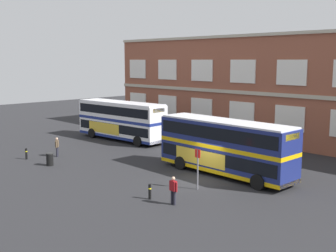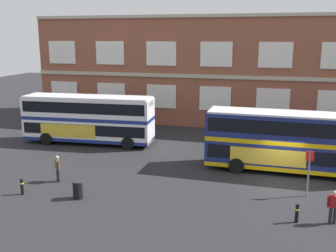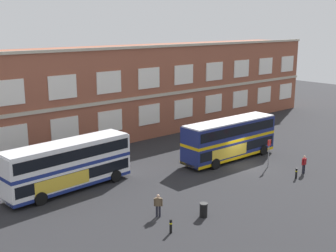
{
  "view_description": "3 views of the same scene",
  "coord_description": "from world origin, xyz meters",
  "px_view_note": "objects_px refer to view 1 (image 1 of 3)",
  "views": [
    {
      "loc": [
        19.13,
        -21.71,
        8.42
      ],
      "look_at": [
        -5.64,
        2.63,
        2.98
      ],
      "focal_mm": 45.14,
      "sensor_mm": 36.0,
      "label": 1
    },
    {
      "loc": [
        -0.76,
        -24.18,
        9.04
      ],
      "look_at": [
        -7.51,
        0.71,
        3.11
      ],
      "focal_mm": 42.27,
      "sensor_mm": 36.0,
      "label": 2
    },
    {
      "loc": [
        -31.91,
        -25.47,
        13.52
      ],
      "look_at": [
        -6.73,
        3.76,
        4.35
      ],
      "focal_mm": 46.63,
      "sensor_mm": 36.0,
      "label": 3
    }
  ],
  "objects_px": {
    "second_passenger": "(57,146)",
    "waiting_passenger": "(173,189)",
    "safety_bollard_west": "(26,154)",
    "bus_stand_flag": "(198,165)",
    "safety_bollard_east": "(150,191)",
    "double_decker_near": "(121,120)",
    "double_decker_middle": "(225,146)",
    "station_litter_bin": "(50,159)"
  },
  "relations": [
    {
      "from": "double_decker_middle",
      "to": "safety_bollard_west",
      "type": "distance_m",
      "value": 17.13
    },
    {
      "from": "bus_stand_flag",
      "to": "safety_bollard_west",
      "type": "distance_m",
      "value": 16.5
    },
    {
      "from": "second_passenger",
      "to": "station_litter_bin",
      "type": "relative_size",
      "value": 1.65
    },
    {
      "from": "double_decker_middle",
      "to": "safety_bollard_east",
      "type": "relative_size",
      "value": 11.63
    },
    {
      "from": "waiting_passenger",
      "to": "double_decker_near",
      "type": "bearing_deg",
      "value": 150.08
    },
    {
      "from": "bus_stand_flag",
      "to": "safety_bollard_east",
      "type": "relative_size",
      "value": 2.84
    },
    {
      "from": "double_decker_near",
      "to": "double_decker_middle",
      "type": "distance_m",
      "value": 16.58
    },
    {
      "from": "double_decker_middle",
      "to": "safety_bollard_west",
      "type": "height_order",
      "value": "double_decker_middle"
    },
    {
      "from": "bus_stand_flag",
      "to": "station_litter_bin",
      "type": "bearing_deg",
      "value": -163.47
    },
    {
      "from": "waiting_passenger",
      "to": "station_litter_bin",
      "type": "bearing_deg",
      "value": -177.92
    },
    {
      "from": "double_decker_middle",
      "to": "waiting_passenger",
      "type": "height_order",
      "value": "double_decker_middle"
    },
    {
      "from": "bus_stand_flag",
      "to": "safety_bollard_east",
      "type": "xyz_separation_m",
      "value": [
        -0.72,
        -3.57,
        -1.14
      ]
    },
    {
      "from": "station_litter_bin",
      "to": "safety_bollard_east",
      "type": "xyz_separation_m",
      "value": [
        11.84,
        0.16,
        -0.03
      ]
    },
    {
      "from": "bus_stand_flag",
      "to": "station_litter_bin",
      "type": "distance_m",
      "value": 13.15
    },
    {
      "from": "double_decker_near",
      "to": "safety_bollard_west",
      "type": "height_order",
      "value": "double_decker_near"
    },
    {
      "from": "double_decker_near",
      "to": "safety_bollard_east",
      "type": "bearing_deg",
      "value": -33.19
    },
    {
      "from": "double_decker_middle",
      "to": "double_decker_near",
      "type": "bearing_deg",
      "value": 169.01
    },
    {
      "from": "second_passenger",
      "to": "safety_bollard_east",
      "type": "distance_m",
      "value": 14.45
    },
    {
      "from": "second_passenger",
      "to": "safety_bollard_east",
      "type": "xyz_separation_m",
      "value": [
        14.31,
        -1.93,
        -0.44
      ]
    },
    {
      "from": "double_decker_near",
      "to": "second_passenger",
      "type": "xyz_separation_m",
      "value": [
        2.23,
        -8.9,
        -1.22
      ]
    },
    {
      "from": "double_decker_near",
      "to": "double_decker_middle",
      "type": "height_order",
      "value": "same"
    },
    {
      "from": "waiting_passenger",
      "to": "station_litter_bin",
      "type": "height_order",
      "value": "waiting_passenger"
    },
    {
      "from": "double_decker_middle",
      "to": "bus_stand_flag",
      "type": "xyz_separation_m",
      "value": [
        0.98,
        -4.09,
        -0.51
      ]
    },
    {
      "from": "double_decker_middle",
      "to": "safety_bollard_east",
      "type": "height_order",
      "value": "double_decker_middle"
    },
    {
      "from": "second_passenger",
      "to": "bus_stand_flag",
      "type": "xyz_separation_m",
      "value": [
        15.03,
        1.64,
        0.7
      ]
    },
    {
      "from": "waiting_passenger",
      "to": "second_passenger",
      "type": "height_order",
      "value": "same"
    },
    {
      "from": "second_passenger",
      "to": "waiting_passenger",
      "type": "bearing_deg",
      "value": -5.7
    },
    {
      "from": "double_decker_middle",
      "to": "safety_bollard_west",
      "type": "xyz_separation_m",
      "value": [
        -14.97,
        -8.16,
        -1.66
      ]
    },
    {
      "from": "safety_bollard_east",
      "to": "double_decker_middle",
      "type": "bearing_deg",
      "value": 91.98
    },
    {
      "from": "double_decker_near",
      "to": "safety_bollard_east",
      "type": "distance_m",
      "value": 19.84
    },
    {
      "from": "second_passenger",
      "to": "safety_bollard_west",
      "type": "relative_size",
      "value": 1.79
    },
    {
      "from": "safety_bollard_west",
      "to": "station_litter_bin",
      "type": "bearing_deg",
      "value": 5.66
    },
    {
      "from": "second_passenger",
      "to": "bus_stand_flag",
      "type": "height_order",
      "value": "bus_stand_flag"
    },
    {
      "from": "double_decker_near",
      "to": "waiting_passenger",
      "type": "distance_m",
      "value": 21.07
    },
    {
      "from": "waiting_passenger",
      "to": "safety_bollard_west",
      "type": "height_order",
      "value": "waiting_passenger"
    },
    {
      "from": "double_decker_middle",
      "to": "waiting_passenger",
      "type": "distance_m",
      "value": 7.68
    },
    {
      "from": "station_litter_bin",
      "to": "bus_stand_flag",
      "type": "bearing_deg",
      "value": 16.53
    },
    {
      "from": "waiting_passenger",
      "to": "station_litter_bin",
      "type": "distance_m",
      "value": 13.55
    },
    {
      "from": "safety_bollard_east",
      "to": "safety_bollard_west",
      "type": "bearing_deg",
      "value": -178.13
    },
    {
      "from": "safety_bollard_west",
      "to": "safety_bollard_east",
      "type": "height_order",
      "value": "same"
    },
    {
      "from": "second_passenger",
      "to": "safety_bollard_west",
      "type": "distance_m",
      "value": 2.63
    },
    {
      "from": "second_passenger",
      "to": "double_decker_near",
      "type": "bearing_deg",
      "value": 104.1
    }
  ]
}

